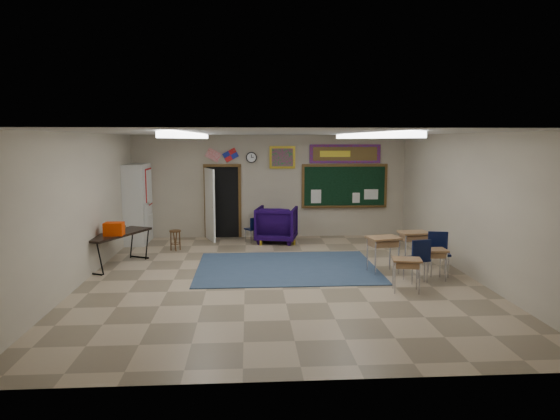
{
  "coord_description": "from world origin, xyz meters",
  "views": [
    {
      "loc": [
        -0.64,
        -10.1,
        2.87
      ],
      "look_at": [
        0.09,
        1.5,
        1.22
      ],
      "focal_mm": 32.0,
      "sensor_mm": 36.0,
      "label": 1
    }
  ],
  "objects": [
    {
      "name": "student_desk_back_left",
      "position": [
        2.33,
        -1.1,
        0.36
      ],
      "size": [
        0.6,
        0.49,
        0.64
      ],
      "rotation": [
        0.0,
        0.0,
        -0.19
      ],
      "color": "#A1714B",
      "rests_on": "floor"
    },
    {
      "name": "back_wall",
      "position": [
        0.0,
        4.5,
        1.5
      ],
      "size": [
        8.0,
        0.04,
        3.0
      ],
      "primitive_type": "cube",
      "color": "#AFA68E",
      "rests_on": "floor"
    },
    {
      "name": "student_chair_desk_b",
      "position": [
        3.37,
        -0.02,
        0.46
      ],
      "size": [
        0.54,
        0.54,
        0.91
      ],
      "primitive_type": null,
      "rotation": [
        0.0,
        0.0,
        -0.2
      ],
      "color": "black",
      "rests_on": "floor"
    },
    {
      "name": "student_desk_front_right",
      "position": [
        3.14,
        0.93,
        0.43
      ],
      "size": [
        0.68,
        0.54,
        0.77
      ],
      "rotation": [
        0.0,
        0.0,
        0.09
      ],
      "color": "#A1714B",
      "rests_on": "floor"
    },
    {
      "name": "fluorescent_strips",
      "position": [
        0.0,
        0.0,
        2.94
      ],
      "size": [
        3.86,
        6.0,
        0.1
      ],
      "primitive_type": null,
      "color": "white",
      "rests_on": "ceiling"
    },
    {
      "name": "bulletin_board",
      "position": [
        2.2,
        4.47,
        2.45
      ],
      "size": [
        2.1,
        0.05,
        0.55
      ],
      "color": "#AE180E",
      "rests_on": "back_wall"
    },
    {
      "name": "framed_art_print",
      "position": [
        0.35,
        4.47,
        2.35
      ],
      "size": [
        0.75,
        0.05,
        0.65
      ],
      "color": "#A68920",
      "rests_on": "back_wall"
    },
    {
      "name": "wall_clock",
      "position": [
        -0.55,
        4.47,
        2.35
      ],
      "size": [
        0.32,
        0.05,
        0.32
      ],
      "color": "black",
      "rests_on": "back_wall"
    },
    {
      "name": "ceiling",
      "position": [
        0.0,
        0.0,
        3.0
      ],
      "size": [
        8.0,
        9.0,
        0.04
      ],
      "primitive_type": "cube",
      "color": "beige",
      "rests_on": "back_wall"
    },
    {
      "name": "student_chair_desk_a",
      "position": [
        2.73,
        -0.45,
        0.45
      ],
      "size": [
        0.53,
        0.53,
        0.9
      ],
      "primitive_type": null,
      "rotation": [
        0.0,
        0.0,
        3.35
      ],
      "color": "black",
      "rests_on": "floor"
    },
    {
      "name": "chalkboard",
      "position": [
        2.2,
        4.46,
        1.46
      ],
      "size": [
        2.55,
        0.14,
        1.3
      ],
      "color": "#543818",
      "rests_on": "back_wall"
    },
    {
      "name": "area_rug",
      "position": [
        0.2,
        0.8,
        0.01
      ],
      "size": [
        4.0,
        3.0,
        0.02
      ],
      "primitive_type": "cube",
      "color": "#2F4159",
      "rests_on": "floor"
    },
    {
      "name": "left_wall",
      "position": [
        -4.0,
        0.0,
        1.5
      ],
      "size": [
        0.04,
        9.0,
        3.0
      ],
      "primitive_type": "cube",
      "color": "#AFA68E",
      "rests_on": "floor"
    },
    {
      "name": "folding_table",
      "position": [
        -3.65,
        1.23,
        0.42
      ],
      "size": [
        1.33,
        1.93,
        1.05
      ],
      "rotation": [
        0.0,
        0.0,
        -0.43
      ],
      "color": "black",
      "rests_on": "floor"
    },
    {
      "name": "wingback_armchair",
      "position": [
        0.14,
        3.69,
        0.5
      ],
      "size": [
        1.29,
        1.31,
        1.01
      ],
      "primitive_type": "imported",
      "rotation": [
        0.0,
        0.0,
        2.93
      ],
      "color": "black",
      "rests_on": "floor"
    },
    {
      "name": "wooden_stool",
      "position": [
        -2.56,
        2.78,
        0.27
      ],
      "size": [
        0.3,
        0.3,
        0.53
      ],
      "color": "#553619",
      "rests_on": "floor"
    },
    {
      "name": "doorway",
      "position": [
        -1.5,
        4.35,
        1.06
      ],
      "size": [
        1.1,
        0.89,
        2.16
      ],
      "color": "black",
      "rests_on": "back_wall"
    },
    {
      "name": "front_wall",
      "position": [
        0.0,
        -4.5,
        1.5
      ],
      "size": [
        8.0,
        0.04,
        3.0
      ],
      "primitive_type": "cube",
      "color": "#AFA68E",
      "rests_on": "floor"
    },
    {
      "name": "storage_cabinet",
      "position": [
        -3.71,
        3.85,
        1.1
      ],
      "size": [
        0.59,
        1.25,
        2.2
      ],
      "color": "beige",
      "rests_on": "floor"
    },
    {
      "name": "student_desk_front_left",
      "position": [
        2.25,
        0.26,
        0.44
      ],
      "size": [
        0.75,
        0.62,
        0.79
      ],
      "rotation": [
        0.0,
        0.0,
        0.2
      ],
      "color": "#A1714B",
      "rests_on": "floor"
    },
    {
      "name": "wall_flags",
      "position": [
        -1.4,
        4.44,
        2.48
      ],
      "size": [
        1.16,
        0.06,
        0.7
      ],
      "primitive_type": null,
      "color": "red",
      "rests_on": "back_wall"
    },
    {
      "name": "right_wall",
      "position": [
        4.0,
        0.0,
        1.5
      ],
      "size": [
        0.04,
        9.0,
        3.0
      ],
      "primitive_type": "cube",
      "color": "#AFA68E",
      "rests_on": "floor"
    },
    {
      "name": "floor",
      "position": [
        0.0,
        0.0,
        0.0
      ],
      "size": [
        9.0,
        9.0,
        0.0
      ],
      "primitive_type": "plane",
      "color": "tan",
      "rests_on": "ground"
    },
    {
      "name": "student_chair_reading",
      "position": [
        -0.55,
        3.73,
        0.36
      ],
      "size": [
        0.49,
        0.49,
        0.71
      ],
      "primitive_type": null,
      "rotation": [
        0.0,
        0.0,
        3.73
      ],
      "color": "black",
      "rests_on": "floor"
    },
    {
      "name": "student_desk_back_right",
      "position": [
        3.13,
        -0.33,
        0.36
      ],
      "size": [
        0.54,
        0.4,
        0.64
      ],
      "rotation": [
        0.0,
        0.0,
        -0.0
      ],
      "color": "#A1714B",
      "rests_on": "floor"
    }
  ]
}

